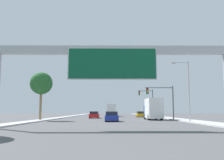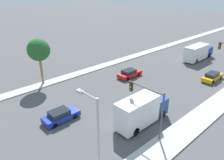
# 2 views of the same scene
# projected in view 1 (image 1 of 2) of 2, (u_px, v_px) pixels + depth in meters

# --- Properties ---
(sidewalk_right) EXTENTS (3.00, 120.00, 0.15)m
(sidewalk_right) POSITION_uv_depth(u_px,v_px,m) (156.00, 116.00, 62.88)
(sidewalk_right) COLOR #B6B6B6
(sidewalk_right) RESTS_ON ground
(median_strip_left) EXTENTS (2.00, 120.00, 0.15)m
(median_strip_left) POSITION_uv_depth(u_px,v_px,m) (69.00, 116.00, 62.76)
(median_strip_left) COLOR #B6B6B6
(median_strip_left) RESTS_ON ground
(sign_gantry) EXTENTS (20.34, 0.73, 7.15)m
(sign_gantry) POSITION_uv_depth(u_px,v_px,m) (112.00, 61.00, 21.75)
(sign_gantry) COLOR #B2B2B7
(sign_gantry) RESTS_ON ground
(car_near_right) EXTENTS (1.71, 4.74, 1.37)m
(car_near_right) POSITION_uv_depth(u_px,v_px,m) (140.00, 114.00, 60.34)
(car_near_right) COLOR gold
(car_near_right) RESTS_ON ground
(car_mid_right) EXTENTS (1.89, 4.55, 1.37)m
(car_mid_right) POSITION_uv_depth(u_px,v_px,m) (94.00, 115.00, 51.04)
(car_mid_right) COLOR red
(car_mid_right) RESTS_ON ground
(car_far_left) EXTENTS (1.88, 4.39, 1.40)m
(car_far_left) POSITION_uv_depth(u_px,v_px,m) (112.00, 117.00, 35.38)
(car_far_left) COLOR navy
(car_far_left) RESTS_ON ground
(truck_box_primary) EXTENTS (2.32, 8.76, 3.27)m
(truck_box_primary) POSITION_uv_depth(u_px,v_px,m) (111.00, 110.00, 68.58)
(truck_box_primary) COLOR navy
(truck_box_primary) RESTS_ON ground
(truck_box_secondary) EXTENTS (2.31, 7.32, 3.55)m
(truck_box_secondary) POSITION_uv_depth(u_px,v_px,m) (153.00, 109.00, 41.96)
(truck_box_secondary) COLOR navy
(truck_box_secondary) RESTS_ON ground
(traffic_light_near_intersection) EXTENTS (4.72, 0.32, 5.63)m
(traffic_light_near_intersection) POSITION_uv_depth(u_px,v_px,m) (163.00, 97.00, 41.50)
(traffic_light_near_intersection) COLOR #4C4C4F
(traffic_light_near_intersection) RESTS_ON ground
(traffic_light_mid_block) EXTENTS (3.69, 0.32, 6.71)m
(traffic_light_mid_block) POSITION_uv_depth(u_px,v_px,m) (148.00, 99.00, 61.42)
(traffic_light_mid_block) COLOR #4C4C4F
(traffic_light_mid_block) RESTS_ON ground
(palm_tree_background) EXTENTS (3.51, 3.51, 7.55)m
(palm_tree_background) POSITION_uv_depth(u_px,v_px,m) (41.00, 84.00, 39.15)
(palm_tree_background) COLOR #8C704C
(palm_tree_background) RESTS_ON ground
(street_lamp_right) EXTENTS (2.39, 0.28, 8.17)m
(street_lamp_right) POSITION_uv_depth(u_px,v_px,m) (187.00, 86.00, 33.44)
(street_lamp_right) COLOR #B2B2B7
(street_lamp_right) RESTS_ON ground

